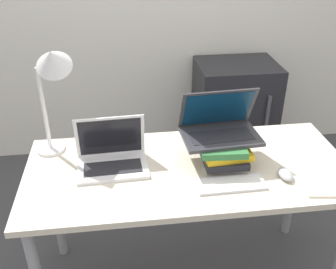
{
  "coord_description": "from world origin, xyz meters",
  "views": [
    {
      "loc": [
        -0.29,
        -1.15,
        1.8
      ],
      "look_at": [
        -0.1,
        0.34,
        0.93
      ],
      "focal_mm": 42.0,
      "sensor_mm": 36.0,
      "label": 1
    }
  ],
  "objects_px": {
    "notepad": "(324,176)",
    "mini_fridge": "(234,113)",
    "wireless_keyboard": "(231,184)",
    "mouse": "(285,174)",
    "book_stack": "(221,149)",
    "laptop_on_books": "(219,127)",
    "laptop_left": "(112,157)",
    "desk_lamp": "(52,72)"
  },
  "relations": [
    {
      "from": "laptop_left",
      "to": "book_stack",
      "type": "bearing_deg",
      "value": -3.24
    },
    {
      "from": "laptop_left",
      "to": "mini_fridge",
      "type": "height_order",
      "value": "laptop_left"
    },
    {
      "from": "mouse",
      "to": "laptop_left",
      "type": "bearing_deg",
      "value": 165.78
    },
    {
      "from": "laptop_on_books",
      "to": "mouse",
      "type": "relative_size",
      "value": 3.55
    },
    {
      "from": "wireless_keyboard",
      "to": "mini_fridge",
      "type": "bearing_deg",
      "value": 72.73
    },
    {
      "from": "book_stack",
      "to": "desk_lamp",
      "type": "xyz_separation_m",
      "value": [
        -0.75,
        0.17,
        0.35
      ]
    },
    {
      "from": "notepad",
      "to": "mouse",
      "type": "bearing_deg",
      "value": 172.93
    },
    {
      "from": "mini_fridge",
      "to": "mouse",
      "type": "bearing_deg",
      "value": -96.97
    },
    {
      "from": "book_stack",
      "to": "wireless_keyboard",
      "type": "height_order",
      "value": "book_stack"
    },
    {
      "from": "laptop_on_books",
      "to": "notepad",
      "type": "relative_size",
      "value": 1.13
    },
    {
      "from": "laptop_on_books",
      "to": "desk_lamp",
      "type": "relative_size",
      "value": 0.64
    },
    {
      "from": "notepad",
      "to": "mini_fridge",
      "type": "xyz_separation_m",
      "value": [
        -0.01,
        1.34,
        -0.35
      ]
    },
    {
      "from": "laptop_left",
      "to": "notepad",
      "type": "height_order",
      "value": "laptop_left"
    },
    {
      "from": "book_stack",
      "to": "mouse",
      "type": "height_order",
      "value": "book_stack"
    },
    {
      "from": "wireless_keyboard",
      "to": "mouse",
      "type": "height_order",
      "value": "mouse"
    },
    {
      "from": "book_stack",
      "to": "notepad",
      "type": "xyz_separation_m",
      "value": [
        0.43,
        -0.19,
        -0.06
      ]
    },
    {
      "from": "mouse",
      "to": "book_stack",
      "type": "bearing_deg",
      "value": 147.21
    },
    {
      "from": "laptop_on_books",
      "to": "desk_lamp",
      "type": "xyz_separation_m",
      "value": [
        -0.74,
        0.14,
        0.25
      ]
    },
    {
      "from": "laptop_left",
      "to": "laptop_on_books",
      "type": "height_order",
      "value": "laptop_on_books"
    },
    {
      "from": "laptop_left",
      "to": "wireless_keyboard",
      "type": "height_order",
      "value": "laptop_left"
    },
    {
      "from": "mouse",
      "to": "mini_fridge",
      "type": "relative_size",
      "value": 0.13
    },
    {
      "from": "desk_lamp",
      "to": "wireless_keyboard",
      "type": "bearing_deg",
      "value": -25.94
    },
    {
      "from": "desk_lamp",
      "to": "notepad",
      "type": "bearing_deg",
      "value": -17.01
    },
    {
      "from": "laptop_on_books",
      "to": "desk_lamp",
      "type": "height_order",
      "value": "desk_lamp"
    },
    {
      "from": "notepad",
      "to": "laptop_left",
      "type": "bearing_deg",
      "value": 167.07
    },
    {
      "from": "laptop_on_books",
      "to": "notepad",
      "type": "bearing_deg",
      "value": -26.25
    },
    {
      "from": "notepad",
      "to": "desk_lamp",
      "type": "bearing_deg",
      "value": 162.99
    },
    {
      "from": "notepad",
      "to": "wireless_keyboard",
      "type": "bearing_deg",
      "value": -179.54
    },
    {
      "from": "laptop_left",
      "to": "wireless_keyboard",
      "type": "distance_m",
      "value": 0.56
    },
    {
      "from": "laptop_left",
      "to": "book_stack",
      "type": "height_order",
      "value": "laptop_left"
    },
    {
      "from": "laptop_on_books",
      "to": "desk_lamp",
      "type": "bearing_deg",
      "value": 168.95
    },
    {
      "from": "mouse",
      "to": "notepad",
      "type": "height_order",
      "value": "mouse"
    },
    {
      "from": "wireless_keyboard",
      "to": "mini_fridge",
      "type": "distance_m",
      "value": 1.45
    },
    {
      "from": "notepad",
      "to": "mini_fridge",
      "type": "relative_size",
      "value": 0.4
    },
    {
      "from": "laptop_on_books",
      "to": "laptop_left",
      "type": "bearing_deg",
      "value": -179.99
    },
    {
      "from": "wireless_keyboard",
      "to": "notepad",
      "type": "xyz_separation_m",
      "value": [
        0.43,
        0.0,
        -0.0
      ]
    },
    {
      "from": "laptop_left",
      "to": "mini_fridge",
      "type": "distance_m",
      "value": 1.51
    },
    {
      "from": "laptop_on_books",
      "to": "book_stack",
      "type": "bearing_deg",
      "value": -75.01
    },
    {
      "from": "notepad",
      "to": "mini_fridge",
      "type": "distance_m",
      "value": 1.38
    },
    {
      "from": "book_stack",
      "to": "mini_fridge",
      "type": "xyz_separation_m",
      "value": [
        0.42,
        1.15,
        -0.42
      ]
    },
    {
      "from": "book_stack",
      "to": "wireless_keyboard",
      "type": "bearing_deg",
      "value": -89.9
    },
    {
      "from": "book_stack",
      "to": "laptop_on_books",
      "type": "relative_size",
      "value": 0.8
    }
  ]
}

